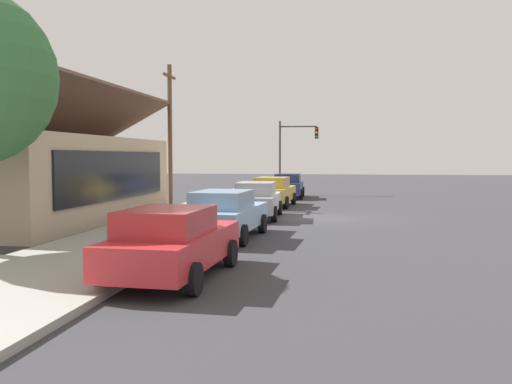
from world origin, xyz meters
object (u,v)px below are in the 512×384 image
object	(u,v)px
car_skyblue	(225,214)
car_navy	(288,185)
utility_pole_wooden	(170,133)
car_mustard	(273,191)
traffic_light_main	(295,145)
fire_hydrant_red	(241,200)
car_cherry	(173,242)
car_silver	(257,200)

from	to	relation	value
car_skyblue	car_navy	xyz separation A→B (m)	(18.15, -0.26, -0.00)
utility_pole_wooden	car_mustard	bearing A→B (deg)	-78.83
car_skyblue	traffic_light_main	xyz separation A→B (m)	(21.77, -0.37, 2.67)
car_mustard	fire_hydrant_red	xyz separation A→B (m)	(-2.05, 1.38, -0.32)
car_mustard	car_navy	bearing A→B (deg)	1.27
car_navy	car_mustard	bearing A→B (deg)	176.50
car_mustard	traffic_light_main	xyz separation A→B (m)	(9.93, -0.28, 2.68)
car_mustard	fire_hydrant_red	bearing A→B (deg)	148.87
car_cherry	fire_hydrant_red	world-z (taller)	car_cherry
car_silver	fire_hydrant_red	world-z (taller)	car_silver
car_navy	fire_hydrant_red	xyz separation A→B (m)	(-8.36, 1.55, -0.32)
car_cherry	car_skyblue	world-z (taller)	same
car_cherry	utility_pole_wooden	xyz separation A→B (m)	(16.82, 5.41, 3.11)
traffic_light_main	utility_pole_wooden	distance (m)	12.38
car_silver	car_navy	size ratio (longest dim) A/B	1.01
traffic_light_main	car_cherry	bearing A→B (deg)	179.48
utility_pole_wooden	fire_hydrant_red	size ratio (longest dim) A/B	10.56
fire_hydrant_red	car_cherry	bearing A→B (deg)	-174.92
car_navy	traffic_light_main	world-z (taller)	traffic_light_main
car_skyblue	car_mustard	bearing A→B (deg)	2.83
fire_hydrant_red	utility_pole_wooden	bearing A→B (deg)	76.20
car_silver	fire_hydrant_red	xyz separation A→B (m)	(3.69, 1.38, -0.32)
car_mustard	traffic_light_main	bearing A→B (deg)	1.24
car_skyblue	traffic_light_main	world-z (taller)	traffic_light_main
car_cherry	car_navy	world-z (taller)	same
car_silver	utility_pole_wooden	xyz separation A→B (m)	(4.68, 5.38, 3.11)
utility_pole_wooden	car_cherry	bearing A→B (deg)	-162.17
car_mustard	fire_hydrant_red	distance (m)	2.49
car_silver	utility_pole_wooden	bearing A→B (deg)	46.80
fire_hydrant_red	traffic_light_main	bearing A→B (deg)	-7.89
car_cherry	fire_hydrant_red	xyz separation A→B (m)	(15.83, 1.41, -0.32)
car_navy	utility_pole_wooden	distance (m)	9.75
car_silver	car_mustard	world-z (taller)	same
car_mustard	car_cherry	bearing A→B (deg)	-177.05
car_skyblue	car_silver	distance (m)	6.10
car_navy	fire_hydrant_red	bearing A→B (deg)	167.56
car_silver	utility_pole_wooden	size ratio (longest dim) A/B	0.61
car_mustard	traffic_light_main	size ratio (longest dim) A/B	0.89
car_skyblue	car_mustard	xyz separation A→B (m)	(11.83, -0.08, -0.00)
car_skyblue	utility_pole_wooden	distance (m)	12.40
car_cherry	car_silver	world-z (taller)	same
traffic_light_main	car_navy	bearing A→B (deg)	178.34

